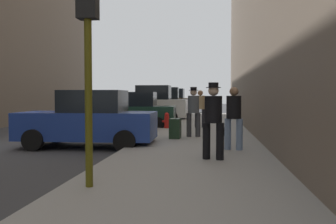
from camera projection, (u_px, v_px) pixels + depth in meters
The scene contains 15 objects.
ground_plane at pixel (8, 146), 11.97m from camera, with size 120.00×120.00×0.00m, color #38383A.
sidewalk at pixel (196, 147), 11.26m from camera, with size 4.00×40.00×0.15m, color gray.
parked_blue_sedan at pixel (89, 120), 11.72m from camera, with size 4.25×2.16×1.79m.
parked_dark_green_sedan at pixel (133, 111), 18.14m from camera, with size 4.27×2.18×1.79m.
parked_white_van at pixel (151, 105), 23.73m from camera, with size 4.60×2.07×2.25m.
parked_black_suv at pixel (163, 103), 29.52m from camera, with size 4.66×2.18×2.25m.
parked_bronze_suv at pixel (171, 102), 35.27m from camera, with size 4.63×2.13×2.25m.
fire_hydrant at pixel (167, 120), 16.87m from camera, with size 0.42×0.22×0.70m.
traffic_light at pixel (88, 25), 5.97m from camera, with size 0.32×0.32×3.60m.
pedestrian_with_beanie at pixel (193, 109), 13.36m from camera, with size 0.50×0.41×1.78m.
pedestrian_in_jeans at pixel (234, 115), 10.16m from camera, with size 0.53×0.48×1.71m.
pedestrian_in_tan_coat at pixel (200, 107), 17.11m from camera, with size 0.52×0.45×1.71m.
pedestrian_with_fedora at pixel (213, 117), 8.61m from camera, with size 0.53×0.49×1.78m.
rolling_suitcase at pixel (175, 128), 12.88m from camera, with size 0.39×0.58×1.04m.
duffel_bag at pixel (224, 131), 13.99m from camera, with size 0.32×0.44×0.28m.
Camera 1 is at (6.48, -11.23, 1.64)m, focal length 40.00 mm.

